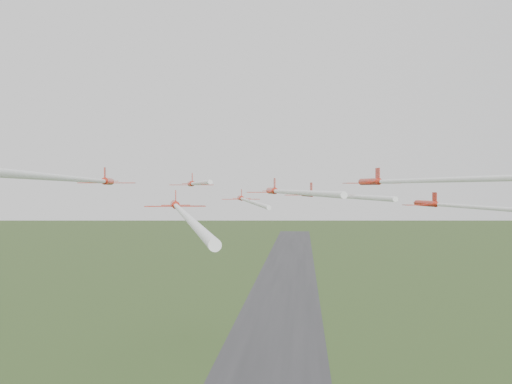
# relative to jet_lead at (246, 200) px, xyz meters

# --- Properties ---
(runway) EXTENTS (38.00, 900.00, 0.04)m
(runway) POSITION_rel_jet_lead_xyz_m (0.21, 201.07, -56.11)
(runway) COLOR #303033
(runway) RESTS_ON ground
(jet_lead) EXTENTS (13.78, 61.65, 2.44)m
(jet_lead) POSITION_rel_jet_lead_xyz_m (0.00, 0.00, 0.00)
(jet_lead) COLOR red
(jet_row2_left) EXTENTS (14.57, 45.75, 2.46)m
(jet_row2_left) POSITION_rel_jet_lead_xyz_m (-7.95, -8.76, 2.99)
(jet_row2_left) COLOR red
(jet_row2_right) EXTENTS (14.35, 56.46, 2.78)m
(jet_row2_right) POSITION_rel_jet_lead_xyz_m (13.92, -3.69, 1.03)
(jet_row2_right) COLOR red
(jet_row3_left) EXTENTS (18.02, 65.29, 2.61)m
(jet_row3_left) POSITION_rel_jet_lead_xyz_m (-16.03, -35.34, 3.24)
(jet_row3_left) COLOR red
(jet_row3_mid) EXTENTS (13.11, 55.31, 2.60)m
(jet_row3_mid) POSITION_rel_jet_lead_xyz_m (7.66, -22.80, 1.73)
(jet_row3_mid) COLOR red
(jet_row3_right) EXTENTS (13.83, 53.78, 2.37)m
(jet_row3_right) POSITION_rel_jet_lead_xyz_m (33.49, -22.80, -0.35)
(jet_row3_right) COLOR red
(jet_row4_left) EXTENTS (17.90, 58.29, 2.42)m
(jet_row4_left) POSITION_rel_jet_lead_xyz_m (-2.66, -44.94, 0.03)
(jet_row4_left) COLOR red
(jet_row4_right) EXTENTS (12.85, 45.57, 2.36)m
(jet_row4_right) POSITION_rel_jet_lead_xyz_m (22.37, -32.44, 3.12)
(jet_row4_right) COLOR red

